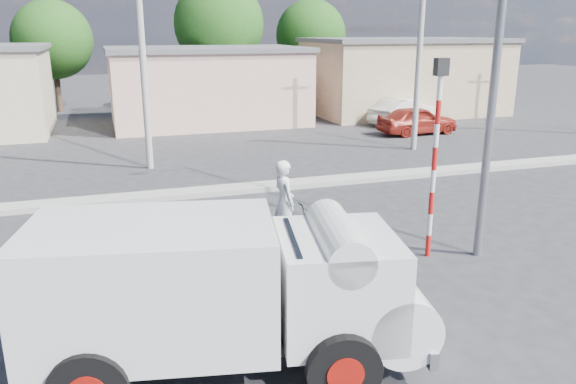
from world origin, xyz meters
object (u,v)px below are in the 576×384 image
object	(u,v)px
cyclist	(284,215)
car_red	(417,120)
traffic_pole	(436,143)
bicycle	(284,232)
car_cream	(403,111)
streetlight	(493,27)
truck	(231,289)

from	to	relation	value
cyclist	car_red	xyz separation A→B (m)	(10.87, 12.54, -0.27)
cyclist	traffic_pole	world-z (taller)	traffic_pole
bicycle	traffic_pole	distance (m)	3.84
car_cream	car_red	bearing A→B (deg)	139.29
car_cream	car_red	xyz separation A→B (m)	(-0.82, -2.83, -0.02)
bicycle	traffic_pole	xyz separation A→B (m)	(3.04, -1.13, 2.06)
car_red	cyclist	bearing A→B (deg)	135.55
bicycle	streetlight	distance (m)	6.12
truck	streetlight	size ratio (longest dim) A/B	0.66
truck	streetlight	world-z (taller)	streetlight
truck	car_cream	bearing A→B (deg)	65.81
truck	streetlight	xyz separation A→B (m)	(6.09, 2.60, 3.66)
cyclist	traffic_pole	xyz separation A→B (m)	(3.04, -1.13, 1.65)
cyclist	car_red	size ratio (longest dim) A/B	0.47
cyclist	car_red	world-z (taller)	cyclist
bicycle	car_cream	world-z (taller)	car_cream
truck	traffic_pole	bearing A→B (deg)	40.60
bicycle	car_red	bearing A→B (deg)	-48.57
cyclist	streetlight	xyz separation A→B (m)	(3.97, -1.43, 4.02)
bicycle	car_cream	distance (m)	19.31
bicycle	traffic_pole	size ratio (longest dim) A/B	0.46
streetlight	cyclist	bearing A→B (deg)	160.23
bicycle	streetlight	size ratio (longest dim) A/B	0.22
car_cream	streetlight	bearing A→B (deg)	130.82
traffic_pole	streetlight	size ratio (longest dim) A/B	0.48
bicycle	cyclist	bearing A→B (deg)	-0.00
traffic_pole	car_cream	bearing A→B (deg)	62.32
truck	streetlight	bearing A→B (deg)	34.34
car_red	traffic_pole	size ratio (longest dim) A/B	0.91
car_cream	car_red	distance (m)	2.95
bicycle	car_red	distance (m)	16.59
car_cream	traffic_pole	xyz separation A→B (m)	(-8.65, -16.50, 1.89)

